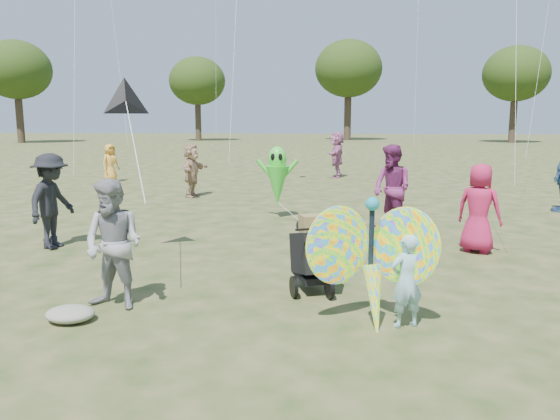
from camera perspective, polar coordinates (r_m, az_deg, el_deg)
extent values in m
plane|color=#51592B|center=(6.63, 0.46, -11.63)|extent=(160.00, 160.00, 0.00)
imported|color=#94C8D2|center=(6.48, 13.08, -7.23)|extent=(0.47, 0.39, 1.10)
imported|color=gray|center=(7.18, -17.00, -3.47)|extent=(0.93, 0.81, 1.66)
ellipsoid|color=gray|center=(7.08, -21.08, -10.10)|extent=(0.58, 0.48, 0.18)
imported|color=#B01C47|center=(10.40, 20.09, 0.18)|extent=(0.94, 0.85, 1.61)
imported|color=black|center=(10.93, -22.75, 0.86)|extent=(0.80, 1.22, 1.77)
imported|color=tan|center=(16.98, -9.19, 4.12)|extent=(0.69, 1.57, 1.64)
imported|color=#73265D|center=(11.74, 11.62, 2.20)|extent=(1.11, 1.15, 1.86)
imported|color=gold|center=(21.70, -17.31, 4.70)|extent=(0.75, 0.84, 1.44)
imported|color=#B8699A|center=(22.45, 5.96, 5.78)|extent=(0.67, 1.76, 1.87)
cube|color=black|center=(7.64, 3.45, -4.44)|extent=(0.72, 0.96, 0.71)
cube|color=black|center=(7.73, 3.43, -6.81)|extent=(0.62, 0.78, 0.10)
ellipsoid|color=black|center=(7.81, 3.55, -1.65)|extent=(0.51, 0.45, 0.33)
cylinder|color=black|center=(7.43, 1.45, -8.05)|extent=(0.15, 0.30, 0.30)
cylinder|color=black|center=(7.41, 5.19, -8.13)|extent=(0.15, 0.30, 0.30)
cylinder|color=black|center=(8.19, 3.54, -6.67)|extent=(0.12, 0.22, 0.22)
cylinder|color=black|center=(7.08, 3.34, -2.00)|extent=(0.43, 0.17, 0.03)
cube|color=olive|center=(7.50, 3.47, -1.49)|extent=(0.41, 0.38, 0.26)
ellipsoid|color=red|center=(6.36, 6.09, -3.75)|extent=(0.98, 0.71, 1.24)
ellipsoid|color=red|center=(6.42, 12.91, -3.83)|extent=(0.98, 0.71, 1.24)
cylinder|color=black|center=(6.41, 9.49, -4.19)|extent=(0.06, 0.06, 1.00)
cone|color=red|center=(6.42, 9.90, -9.66)|extent=(0.36, 0.49, 0.93)
sphere|color=teal|center=(6.28, 9.64, 0.64)|extent=(0.16, 0.16, 0.16)
cone|color=black|center=(9.46, -15.82, 10.91)|extent=(0.89, 0.62, 0.81)
cylinder|color=silver|center=(8.21, -14.98, 6.52)|extent=(1.09, 2.28, 1.35)
cone|color=#3BD632|center=(13.09, -0.28, 2.57)|extent=(0.56, 0.56, 0.95)
ellipsoid|color=#3BD632|center=(13.03, -0.28, 5.40)|extent=(0.44, 0.39, 0.57)
ellipsoid|color=black|center=(12.86, -0.77, 5.57)|extent=(0.10, 0.05, 0.17)
ellipsoid|color=black|center=(12.84, 0.04, 5.57)|extent=(0.10, 0.05, 0.17)
cylinder|color=#3BD632|center=(13.08, -1.59, 4.32)|extent=(0.43, 0.10, 0.49)
cylinder|color=#3BD632|center=(13.02, 1.03, 4.30)|extent=(0.43, 0.10, 0.49)
cylinder|color=silver|center=(12.96, 0.95, -0.19)|extent=(0.61, 0.41, 0.41)
cylinder|color=#3A2D21|center=(59.59, -25.52, 8.37)|extent=(0.70, 0.70, 4.20)
ellipsoid|color=#2B4214|center=(59.76, -25.87, 13.06)|extent=(6.60, 6.60, 5.61)
cylinder|color=#3A2D21|center=(59.95, -8.54, 8.99)|extent=(0.63, 0.63, 3.78)
ellipsoid|color=#2B4214|center=(60.08, -8.64, 13.20)|extent=(5.94, 5.94, 5.05)
cylinder|color=#3A2D21|center=(61.17, 7.07, 9.42)|extent=(0.77, 0.77, 4.62)
ellipsoid|color=#2B4214|center=(61.40, 7.18, 14.46)|extent=(7.26, 7.26, 6.17)
cylinder|color=#3A2D21|center=(58.81, 23.14, 8.43)|extent=(0.66, 0.67, 3.99)
ellipsoid|color=#2B4214|center=(58.96, 23.44, 12.94)|extent=(6.27, 6.27, 5.33)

